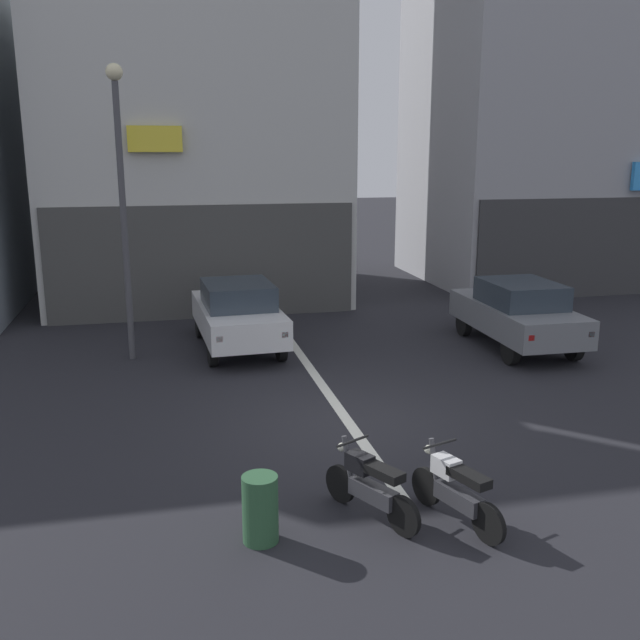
{
  "coord_description": "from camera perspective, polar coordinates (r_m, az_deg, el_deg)",
  "views": [
    {
      "loc": [
        -3.05,
        -11.09,
        4.62
      ],
      "look_at": [
        -0.07,
        2.0,
        1.4
      ],
      "focal_mm": 39.35,
      "sensor_mm": 36.0,
      "label": 1
    }
  ],
  "objects": [
    {
      "name": "trash_bin",
      "position": [
        8.79,
        -4.89,
        -15.06
      ],
      "size": [
        0.44,
        0.44,
        0.85
      ],
      "primitive_type": "cylinder",
      "color": "#2D5938",
      "rests_on": "ground"
    },
    {
      "name": "ground_plane",
      "position": [
        12.39,
        2.4,
        -8.41
      ],
      "size": [
        120.0,
        120.0,
        0.0
      ],
      "primitive_type": "plane",
      "color": "#232328"
    },
    {
      "name": "car_grey_parked_kerbside",
      "position": [
        17.47,
        15.76,
        0.64
      ],
      "size": [
        1.83,
        4.13,
        1.64
      ],
      "color": "black",
      "rests_on": "ground"
    },
    {
      "name": "lane_centre_line",
      "position": [
        17.96,
        -2.6,
        -1.42
      ],
      "size": [
        0.2,
        18.0,
        0.01
      ],
      "primitive_type": "cube",
      "color": "silver",
      "rests_on": "ground"
    },
    {
      "name": "street_lamp",
      "position": [
        16.05,
        -15.85,
        10.57
      ],
      "size": [
        0.36,
        0.36,
        6.43
      ],
      "color": "#47474C",
      "rests_on": "ground"
    },
    {
      "name": "motorcycle_black_row_leftmost",
      "position": [
        9.27,
        4.08,
        -13.23
      ],
      "size": [
        0.85,
        1.51,
        0.98
      ],
      "color": "black",
      "rests_on": "ground"
    },
    {
      "name": "car_blue_down_street",
      "position": [
        25.12,
        -3.72,
        4.91
      ],
      "size": [
        2.12,
        4.24,
        1.64
      ],
      "color": "black",
      "rests_on": "ground"
    },
    {
      "name": "car_white_crossing_near",
      "position": [
        16.83,
        -6.72,
        0.58
      ],
      "size": [
        1.96,
        4.18,
        1.64
      ],
      "color": "black",
      "rests_on": "ground"
    },
    {
      "name": "motorcycle_white_row_left_mid",
      "position": [
        9.3,
        10.97,
        -13.37
      ],
      "size": [
        0.69,
        1.6,
        0.98
      ],
      "color": "black",
      "rests_on": "ground"
    },
    {
      "name": "building_far_right",
      "position": [
        27.58,
        18.17,
        14.55
      ],
      "size": [
        9.05,
        7.52,
        10.91
      ],
      "color": "#9E9EA3",
      "rests_on": "ground"
    }
  ]
}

